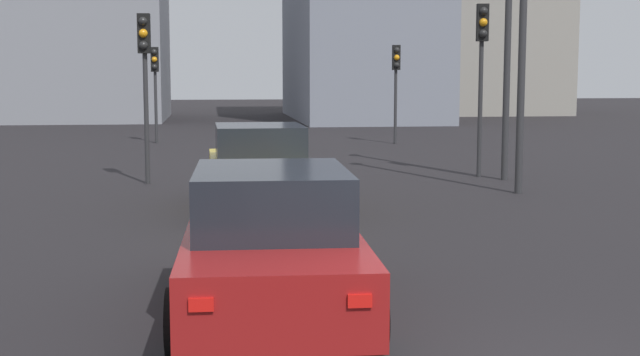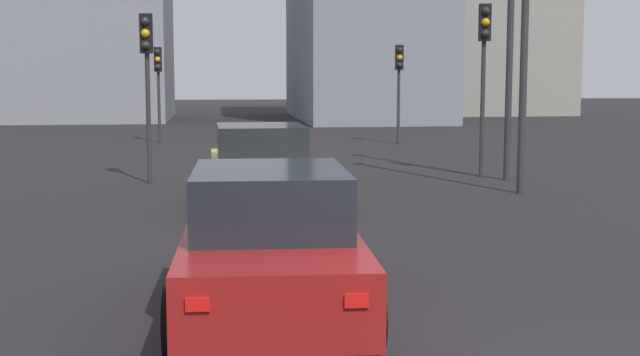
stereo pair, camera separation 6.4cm
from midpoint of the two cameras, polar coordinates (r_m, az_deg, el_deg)
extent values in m
cube|color=gold|center=(16.48, -4.18, 0.11)|extent=(4.55, 1.88, 0.69)
cube|color=#1E232B|center=(16.19, -4.15, 2.37)|extent=(2.05, 1.63, 0.65)
cylinder|color=black|center=(17.99, -1.57, -0.22)|extent=(0.64, 0.23, 0.64)
cylinder|color=black|center=(17.88, -7.38, -0.32)|extent=(0.64, 0.23, 0.64)
cylinder|color=black|center=(15.23, -0.40, -1.52)|extent=(0.64, 0.23, 0.64)
cylinder|color=black|center=(15.10, -7.27, -1.65)|extent=(0.64, 0.23, 0.64)
cube|color=red|center=(14.28, -0.96, -0.42)|extent=(0.03, 0.20, 0.11)
cube|color=red|center=(14.18, -6.23, -0.51)|extent=(0.03, 0.20, 0.11)
cube|color=maroon|center=(9.31, -3.48, -5.20)|extent=(4.74, 1.93, 0.68)
cube|color=#1E232B|center=(8.96, -3.46, -1.39)|extent=(2.16, 1.63, 0.64)
cylinder|color=black|center=(10.85, 0.99, -4.97)|extent=(0.65, 0.24, 0.64)
cylinder|color=black|center=(10.80, -8.44, -5.09)|extent=(0.65, 0.24, 0.64)
cylinder|color=black|center=(8.05, 3.28, -9.20)|extent=(0.65, 0.24, 0.64)
cylinder|color=black|center=(7.99, -9.58, -9.41)|extent=(0.65, 0.24, 0.64)
cube|color=red|center=(7.05, 2.40, -8.14)|extent=(0.04, 0.20, 0.11)
cube|color=red|center=(6.99, -8.14, -8.31)|extent=(0.04, 0.20, 0.11)
cylinder|color=#2D2D30|center=(31.73, 4.96, 4.70)|extent=(0.11, 0.11, 2.69)
cube|color=black|center=(31.65, 5.01, 7.95)|extent=(0.21, 0.29, 0.90)
sphere|color=black|center=(31.55, 5.05, 8.44)|extent=(0.20, 0.20, 0.20)
sphere|color=orange|center=(31.55, 5.05, 7.95)|extent=(0.20, 0.20, 0.20)
sphere|color=black|center=(31.54, 5.04, 7.46)|extent=(0.20, 0.20, 0.20)
cylinder|color=#2D2D30|center=(32.48, -10.87, 4.60)|extent=(0.11, 0.11, 2.63)
cube|color=black|center=(32.40, -10.95, 7.71)|extent=(0.20, 0.28, 0.90)
sphere|color=black|center=(32.30, -10.97, 8.19)|extent=(0.20, 0.20, 0.20)
sphere|color=orange|center=(32.30, -10.96, 7.72)|extent=(0.20, 0.20, 0.20)
sphere|color=black|center=(32.29, -10.95, 7.24)|extent=(0.20, 0.20, 0.20)
cylinder|color=#2D2D30|center=(20.38, -11.51, 3.84)|extent=(0.11, 0.11, 3.02)
cube|color=black|center=(20.32, -11.67, 9.35)|extent=(0.22, 0.29, 0.90)
sphere|color=black|center=(20.22, -11.73, 10.13)|extent=(0.20, 0.20, 0.20)
sphere|color=orange|center=(20.21, -11.71, 9.36)|extent=(0.20, 0.20, 0.20)
sphere|color=black|center=(20.20, -11.70, 8.60)|extent=(0.20, 0.20, 0.20)
cylinder|color=#2D2D30|center=(21.71, 10.47, 4.47)|extent=(0.11, 0.11, 3.34)
cube|color=black|center=(21.67, 10.62, 10.08)|extent=(0.23, 0.30, 0.90)
sphere|color=black|center=(21.58, 10.70, 10.81)|extent=(0.20, 0.20, 0.20)
sphere|color=orange|center=(21.56, 10.68, 10.09)|extent=(0.20, 0.20, 0.20)
sphere|color=black|center=(21.55, 10.67, 9.38)|extent=(0.20, 0.20, 0.20)
cylinder|color=#2D2D30|center=(18.84, 13.19, 10.00)|extent=(0.16, 0.16, 7.25)
cylinder|color=#2D2D30|center=(21.20, 12.27, 10.09)|extent=(0.16, 0.16, 7.58)
cube|color=gray|center=(57.40, 9.46, 8.83)|extent=(9.98, 11.31, 9.14)
cube|color=gray|center=(49.71, 2.54, 11.43)|extent=(15.60, 7.38, 12.96)
cube|color=gray|center=(50.68, -16.12, 9.84)|extent=(10.88, 10.21, 10.76)
camera|label=1|loc=(0.03, -90.16, -0.02)|focal=48.34mm
camera|label=2|loc=(0.03, 89.84, 0.02)|focal=48.34mm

